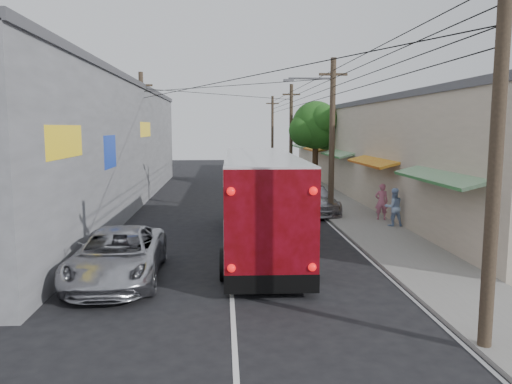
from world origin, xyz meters
TOP-DOWN VIEW (x-y plane):
  - ground at (0.00, 0.00)m, footprint 120.00×120.00m
  - sidewalk at (6.50, 20.00)m, footprint 3.00×80.00m
  - building_right at (10.99, 22.00)m, footprint 7.09×40.00m
  - building_left at (-8.50, 18.00)m, footprint 7.20×36.00m
  - utility_poles at (3.13, 20.33)m, footprint 11.80×45.28m
  - street_tree at (6.87, 26.02)m, footprint 4.40×4.00m
  - coach_bus at (1.20, 7.60)m, footprint 3.09×12.55m
  - jeepney at (-3.43, 3.43)m, footprint 2.74×5.64m
  - parked_suv at (4.60, 15.03)m, footprint 2.56×5.44m
  - parked_car_mid at (4.47, 21.57)m, footprint 1.99×4.59m
  - parked_car_far at (4.60, 29.44)m, footprint 1.76×4.81m
  - pedestrian_near at (7.55, 12.20)m, footprint 0.69×0.49m
  - pedestrian_far at (7.60, 10.59)m, footprint 0.88×0.70m

SIDE VIEW (x-z plane):
  - ground at x=0.00m, z-range 0.00..0.00m
  - sidewalk at x=6.50m, z-range 0.00..0.12m
  - parked_suv at x=4.60m, z-range 0.00..1.53m
  - parked_car_mid at x=4.47m, z-range 0.00..1.54m
  - jeepney at x=-3.43m, z-range 0.00..1.55m
  - parked_car_far at x=4.60m, z-range 0.00..1.58m
  - pedestrian_far at x=7.60m, z-range 0.12..1.87m
  - pedestrian_near at x=7.55m, z-range 0.12..1.90m
  - coach_bus at x=1.20m, z-range 0.06..3.66m
  - building_right at x=10.99m, z-range 0.03..6.28m
  - building_left at x=-8.50m, z-range 0.03..7.28m
  - utility_poles at x=3.13m, z-range 0.13..8.13m
  - street_tree at x=6.87m, z-range 1.37..7.97m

